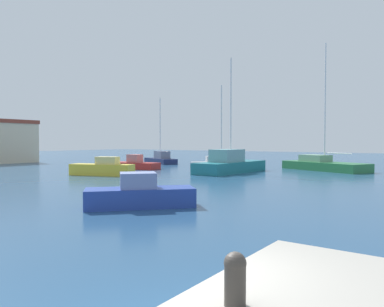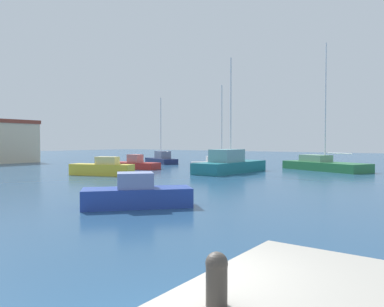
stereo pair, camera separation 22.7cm
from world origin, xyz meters
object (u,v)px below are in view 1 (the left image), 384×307
(mooring_bollard, at_px, (235,277))
(motorboat_blue_distant_north, at_px, (140,194))
(sailboat_green_far_right, at_px, (323,165))
(sailboat_teal_distant_east, at_px, (230,164))
(sailboat_grey_near_pier, at_px, (221,163))
(sailboat_navy_far_left, at_px, (161,159))
(motorboat_red_behind_lamppost, at_px, (135,164))
(motorboat_yellow_outer_mooring, at_px, (103,169))

(mooring_bollard, distance_m, motorboat_blue_distant_north, 12.12)
(sailboat_green_far_right, height_order, sailboat_teal_distant_east, sailboat_green_far_right)
(motorboat_blue_distant_north, bearing_deg, sailboat_grey_near_pier, 23.80)
(sailboat_grey_near_pier, relative_size, sailboat_navy_far_left, 1.07)
(sailboat_teal_distant_east, distance_m, motorboat_red_behind_lamppost, 10.42)
(sailboat_teal_distant_east, bearing_deg, motorboat_yellow_outer_mooring, 140.57)
(mooring_bollard, relative_size, sailboat_green_far_right, 0.05)
(sailboat_grey_near_pier, distance_m, sailboat_navy_far_left, 9.71)
(mooring_bollard, height_order, sailboat_navy_far_left, sailboat_navy_far_left)
(motorboat_yellow_outer_mooring, bearing_deg, sailboat_grey_near_pier, -9.14)
(motorboat_blue_distant_north, xyz_separation_m, sailboat_navy_far_left, (24.89, 20.21, 0.04))
(motorboat_blue_distant_north, distance_m, motorboat_red_behind_lamppost, 22.64)
(sailboat_teal_distant_east, relative_size, motorboat_yellow_outer_mooring, 1.88)
(sailboat_navy_far_left, bearing_deg, sailboat_grey_near_pier, -95.82)
(sailboat_grey_near_pier, bearing_deg, sailboat_navy_far_left, 84.18)
(motorboat_blue_distant_north, xyz_separation_m, motorboat_yellow_outer_mooring, (9.03, 12.94, 0.03))
(sailboat_green_far_right, xyz_separation_m, sailboat_teal_distant_east, (-7.70, 6.09, 0.20))
(motorboat_blue_distant_north, xyz_separation_m, sailboat_teal_distant_east, (17.73, 5.78, 0.22))
(sailboat_green_far_right, xyz_separation_m, sailboat_navy_far_left, (-0.53, 20.52, 0.03))
(sailboat_teal_distant_east, xyz_separation_m, sailboat_navy_far_left, (7.16, 14.42, -0.17))
(sailboat_teal_distant_east, xyz_separation_m, motorboat_red_behind_lamppost, (-1.77, 10.27, -0.30))
(sailboat_navy_far_left, bearing_deg, motorboat_blue_distant_north, -140.94)
(sailboat_green_far_right, relative_size, sailboat_navy_far_left, 1.46)
(sailboat_grey_near_pier, relative_size, motorboat_red_behind_lamppost, 1.66)
(mooring_bollard, height_order, sailboat_green_far_right, sailboat_green_far_right)
(motorboat_blue_distant_north, height_order, motorboat_red_behind_lamppost, motorboat_red_behind_lamppost)
(motorboat_blue_distant_north, relative_size, sailboat_grey_near_pier, 0.49)
(mooring_bollard, xyz_separation_m, sailboat_navy_far_left, (32.87, 29.30, -0.75))
(mooring_bollard, xyz_separation_m, motorboat_yellow_outer_mooring, (17.01, 22.03, -0.76))
(sailboat_green_far_right, height_order, sailboat_grey_near_pier, sailboat_green_far_right)
(motorboat_blue_distant_north, bearing_deg, sailboat_navy_far_left, 39.06)
(sailboat_teal_distant_east, distance_m, sailboat_grey_near_pier, 7.80)
(motorboat_yellow_outer_mooring, bearing_deg, sailboat_green_far_right, -38.93)
(sailboat_teal_distant_east, bearing_deg, motorboat_blue_distant_north, -161.94)
(sailboat_teal_distant_east, xyz_separation_m, motorboat_yellow_outer_mooring, (-8.70, 7.15, -0.19))
(sailboat_green_far_right, distance_m, motorboat_yellow_outer_mooring, 21.08)
(sailboat_grey_near_pier, xyz_separation_m, motorboat_red_behind_lamppost, (-7.95, 5.50, -0.01))
(sailboat_green_far_right, xyz_separation_m, sailboat_grey_near_pier, (-1.52, 10.85, -0.09))
(sailboat_teal_distant_east, bearing_deg, sailboat_navy_far_left, 63.59)
(sailboat_navy_far_left, xyz_separation_m, motorboat_yellow_outer_mooring, (-15.86, -7.27, -0.01))
(sailboat_green_far_right, height_order, motorboat_blue_distant_north, sailboat_green_far_right)
(motorboat_blue_distant_north, relative_size, sailboat_teal_distant_east, 0.43)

